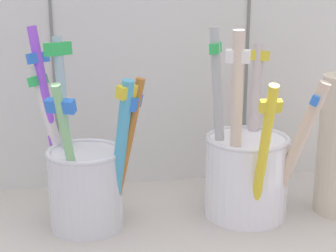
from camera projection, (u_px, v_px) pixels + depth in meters
The scene contains 4 objects.
counter_slab at pixel (169, 232), 52.29cm from camera, with size 64.00×22.00×2.00cm, color #BCB7AD.
tile_wall_back at pixel (151, 0), 57.76cm from camera, with size 64.00×2.20×45.00cm.
toothbrush_cup_left at pixel (85, 177), 50.21cm from camera, with size 10.78×9.90×18.68cm.
toothbrush_cup_right at pixel (247, 169), 52.44cm from camera, with size 10.13×12.49×18.71cm.
Camera 1 is at (-7.81, -46.78, 25.33)cm, focal length 57.28 mm.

